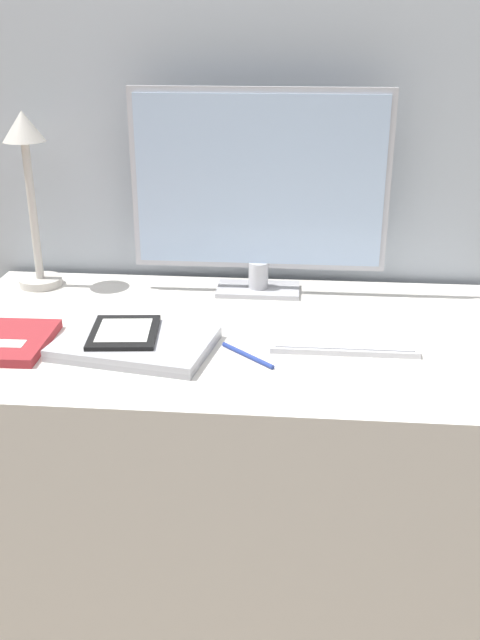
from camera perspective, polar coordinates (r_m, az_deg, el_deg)
name	(u,v)px	position (r m, az deg, el deg)	size (l,w,h in m)	color
ground_plane	(224,639)	(1.81, -1.26, -24.15)	(10.00, 10.00, 0.00)	gray
wall_back	(246,76)	(1.81, 0.47, 18.93)	(3.60, 0.05, 2.40)	#B2BCC6
desk	(231,468)	(1.71, -0.70, -11.73)	(1.27, 0.70, 0.70)	silver
monitor	(259,189)	(1.70, 1.55, 10.46)	(0.61, 0.11, 0.49)	#B7B7BC
keyboard	(343,341)	(1.50, 8.27, -1.71)	(0.30, 0.12, 0.01)	silver
laptop	(135,343)	(1.47, -8.40, -1.87)	(0.34, 0.26, 0.02)	#A3A3A8
ereader	(124,332)	(1.49, -9.26, -0.97)	(0.15, 0.18, 0.01)	black
desk_lamp	(28,173)	(1.81, -16.58, 11.23)	(0.11, 0.11, 0.43)	#BCB7AD
notebook	(9,342)	(1.55, -18.03, -1.65)	(0.17, 0.21, 0.02)	maroon
pen	(247,355)	(1.43, 0.60, -2.84)	(0.11, 0.11, 0.01)	navy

